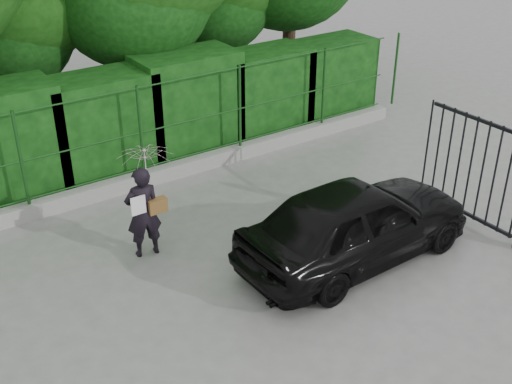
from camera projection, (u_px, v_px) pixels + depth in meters
ground at (255, 308)px, 9.48m from camera, size 80.00×80.00×0.00m
kerb at (127, 184)px, 12.68m from camera, size 14.00×0.25×0.30m
fence at (132, 132)px, 12.29m from camera, size 14.13×0.06×1.80m
hedge at (97, 127)px, 12.94m from camera, size 14.20×1.20×2.24m
gate at (507, 175)px, 10.70m from camera, size 0.22×2.33×2.36m
woman at (146, 186)px, 10.25m from camera, size 0.91×0.90×1.89m
car at (356, 221)px, 10.32m from camera, size 4.15×1.73×1.41m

